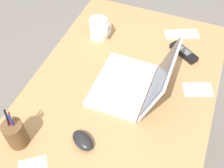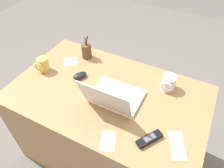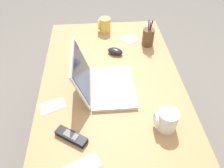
% 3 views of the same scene
% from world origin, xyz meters
% --- Properties ---
extents(ground_plane, '(6.00, 6.00, 0.00)m').
position_xyz_m(ground_plane, '(0.00, 0.00, 0.00)').
color(ground_plane, slate).
extents(desk, '(1.25, 0.77, 0.73)m').
position_xyz_m(desk, '(0.00, 0.00, 0.37)').
color(desk, '#A87C4F').
rests_on(desk, ground).
extents(laptop, '(0.31, 0.30, 0.23)m').
position_xyz_m(laptop, '(-0.07, 0.05, 0.78)').
color(laptop, silver).
rests_on(laptop, desk).
extents(computer_mouse, '(0.10, 0.11, 0.04)m').
position_xyz_m(computer_mouse, '(0.24, -0.04, 0.75)').
color(computer_mouse, black).
rests_on(computer_mouse, desk).
extents(coffee_mug_white, '(0.09, 0.10, 0.10)m').
position_xyz_m(coffee_mug_white, '(-0.33, -0.22, 0.78)').
color(coffee_mug_white, white).
rests_on(coffee_mug_white, desk).
extents(coffee_mug_tall, '(0.07, 0.09, 0.10)m').
position_xyz_m(coffee_mug_tall, '(0.51, 0.01, 0.78)').
color(coffee_mug_tall, '#E0BC4C').
rests_on(coffee_mug_tall, desk).
extents(cordless_phone, '(0.12, 0.15, 0.03)m').
position_xyz_m(cordless_phone, '(-0.35, 0.20, 0.75)').
color(cordless_phone, black).
rests_on(cordless_phone, desk).
extents(pen_holder, '(0.07, 0.07, 0.18)m').
position_xyz_m(pen_holder, '(0.32, -0.26, 0.79)').
color(pen_holder, brown).
rests_on(pen_holder, desk).
extents(paper_note_near_laptop, '(0.14, 0.14, 0.00)m').
position_xyz_m(paper_note_near_laptop, '(0.40, -0.15, 0.74)').
color(paper_note_near_laptop, white).
rests_on(paper_note_near_laptop, desk).
extents(paper_note_left, '(0.11, 0.14, 0.00)m').
position_xyz_m(paper_note_left, '(-0.16, 0.30, 0.74)').
color(paper_note_left, white).
rests_on(paper_note_left, desk).
extents(paper_note_right, '(0.13, 0.18, 0.00)m').
position_xyz_m(paper_note_right, '(-0.49, 0.16, 0.74)').
color(paper_note_right, white).
rests_on(paper_note_right, desk).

